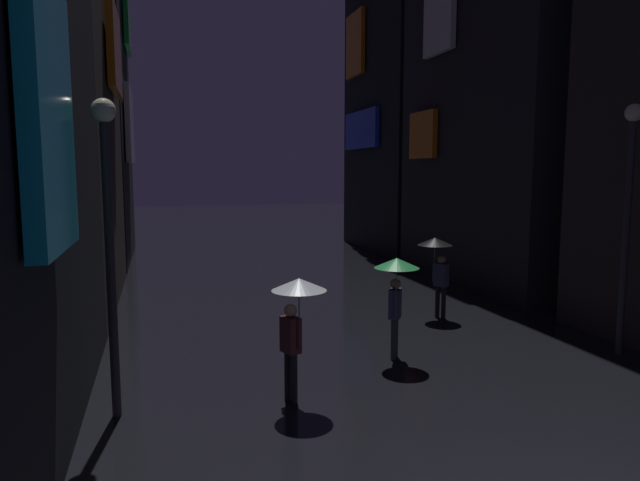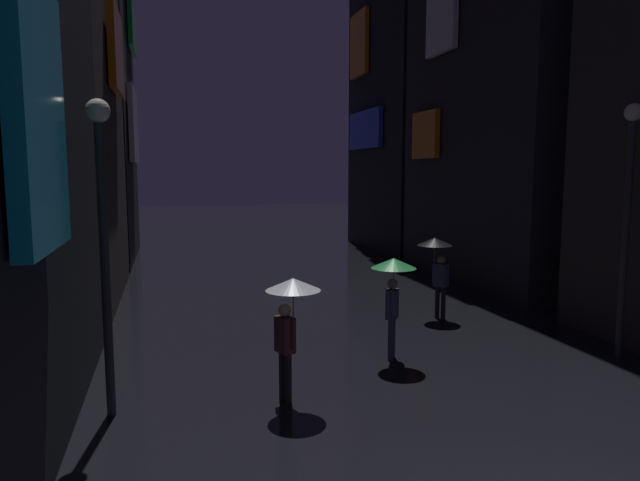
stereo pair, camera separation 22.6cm
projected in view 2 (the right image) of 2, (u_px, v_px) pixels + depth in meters
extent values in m
cube|color=#19D8F2|center=(38.00, 116.00, 6.09)|extent=(0.20, 2.13, 2.90)
cube|color=orange|center=(116.00, 51.00, 16.37)|extent=(0.20, 3.06, 2.37)
cube|color=white|center=(133.00, 126.00, 23.99)|extent=(0.20, 3.54, 3.10)
cube|color=#26E54C|center=(132.00, 29.00, 25.40)|extent=(0.20, 3.26, 1.97)
cube|color=#232328|center=(513.00, 32.00, 19.40)|extent=(4.00, 8.64, 17.09)
cube|color=orange|center=(425.00, 135.00, 21.29)|extent=(0.20, 1.96, 1.74)
cube|color=white|center=(442.00, 13.00, 19.75)|extent=(0.20, 2.05, 2.69)
cube|color=black|center=(412.00, 41.00, 27.24)|extent=(4.00, 7.34, 19.99)
cube|color=#264CF9|center=(365.00, 130.00, 27.75)|extent=(0.20, 4.26, 1.82)
cube|color=orange|center=(359.00, 45.00, 28.19)|extent=(0.20, 2.31, 3.07)
cylinder|color=#2D2D38|center=(392.00, 337.00, 11.77)|extent=(0.12, 0.12, 0.85)
cylinder|color=#2D2D38|center=(391.00, 340.00, 11.60)|extent=(0.12, 0.12, 0.85)
cube|color=#333859|center=(392.00, 304.00, 11.60)|extent=(0.37, 0.40, 0.60)
sphere|color=#9E7051|center=(392.00, 284.00, 11.55)|extent=(0.22, 0.22, 0.22)
cylinder|color=#333859|center=(393.00, 304.00, 11.40)|extent=(0.09, 0.09, 0.50)
cylinder|color=slate|center=(393.00, 287.00, 11.36)|extent=(0.02, 0.02, 0.77)
cone|color=green|center=(394.00, 263.00, 11.30)|extent=(0.90, 0.90, 0.20)
cylinder|color=black|center=(443.00, 303.00, 14.80)|extent=(0.12, 0.12, 0.85)
cylinder|color=black|center=(437.00, 302.00, 14.93)|extent=(0.12, 0.12, 0.85)
cube|color=#333859|center=(441.00, 275.00, 14.78)|extent=(0.37, 0.40, 0.60)
sphere|color=#9E7051|center=(441.00, 260.00, 14.73)|extent=(0.22, 0.22, 0.22)
cylinder|color=#333859|center=(434.00, 273.00, 14.86)|extent=(0.09, 0.09, 0.50)
cylinder|color=slate|center=(434.00, 260.00, 14.82)|extent=(0.02, 0.02, 0.77)
cone|color=black|center=(435.00, 242.00, 14.76)|extent=(0.90, 0.90, 0.20)
cylinder|color=black|center=(282.00, 375.00, 9.58)|extent=(0.12, 0.12, 0.85)
cylinder|color=black|center=(288.00, 378.00, 9.43)|extent=(0.12, 0.12, 0.85)
cube|color=#4C1E23|center=(285.00, 335.00, 9.42)|extent=(0.33, 0.40, 0.60)
sphere|color=tan|center=(285.00, 310.00, 9.37)|extent=(0.22, 0.22, 0.22)
cylinder|color=#4C1E23|center=(293.00, 334.00, 9.30)|extent=(0.09, 0.09, 0.50)
cylinder|color=slate|center=(293.00, 314.00, 9.26)|extent=(0.02, 0.02, 0.77)
cone|color=silver|center=(293.00, 284.00, 9.20)|extent=(0.90, 0.90, 0.20)
cylinder|color=#2D2D33|center=(625.00, 241.00, 11.66)|extent=(0.14, 0.14, 4.82)
sphere|color=#F9EFCC|center=(634.00, 112.00, 11.35)|extent=(0.36, 0.36, 0.36)
cylinder|color=#2D2D33|center=(105.00, 273.00, 8.76)|extent=(0.14, 0.14, 4.55)
sphere|color=#F9EFCC|center=(98.00, 111.00, 8.46)|extent=(0.36, 0.36, 0.36)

